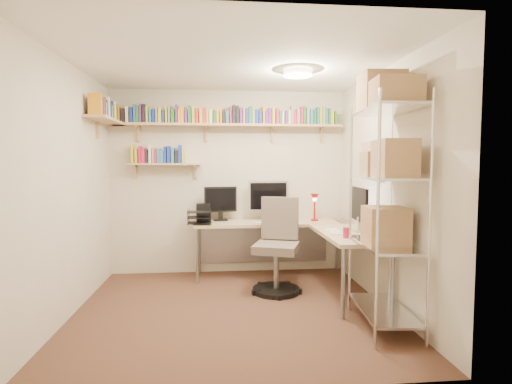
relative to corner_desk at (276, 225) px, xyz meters
The scene contains 6 objects.
ground 1.34m from the corner_desk, 120.99° to the right, with size 3.20×3.20×0.00m, color #482D1E.
room_shell 1.39m from the corner_desk, 120.82° to the right, with size 3.24×3.04×2.52m.
wall_shelves 1.67m from the corner_desk, 161.90° to the left, with size 3.12×1.09×0.80m.
corner_desk is the anchor object (origin of this frame).
office_chair 0.48m from the corner_desk, 95.17° to the right, with size 0.62×0.63×1.10m.
wire_rack 1.91m from the corner_desk, 63.09° to the right, with size 0.52×0.94×2.34m.
Camera 1 is at (-0.15, -4.02, 1.50)m, focal length 28.00 mm.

